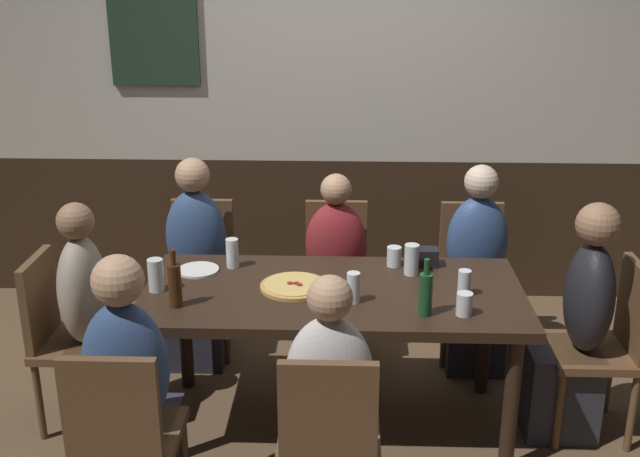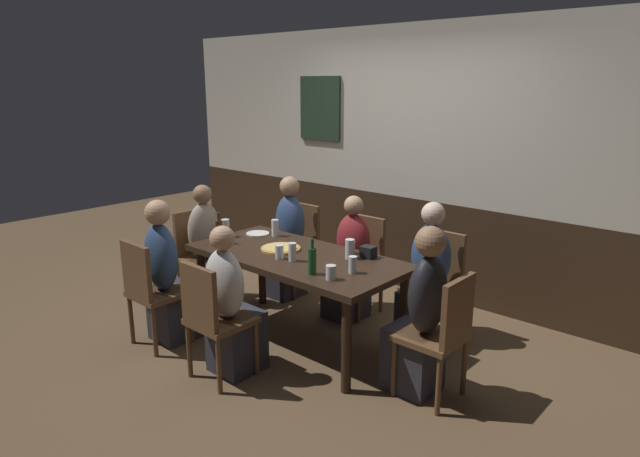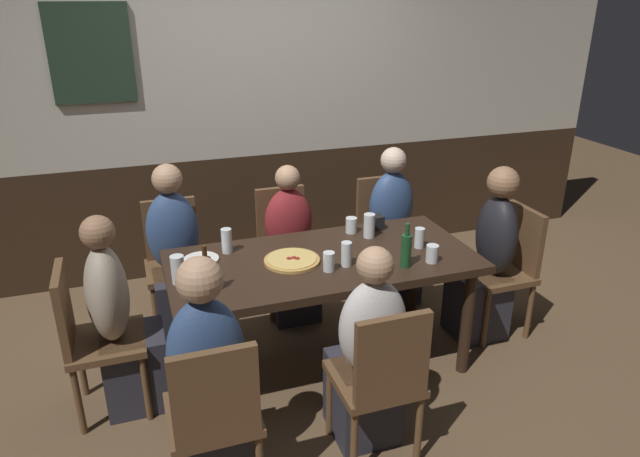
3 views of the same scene
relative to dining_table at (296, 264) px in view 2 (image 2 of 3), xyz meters
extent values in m
plane|color=brown|center=(0.00, 0.00, -0.66)|extent=(12.00, 12.00, 0.00)
cube|color=#332316|center=(0.00, 1.65, -0.18)|extent=(6.40, 0.10, 0.95)
cube|color=beige|center=(0.00, 1.65, 1.12)|extent=(6.40, 0.10, 1.65)
cube|color=#233828|center=(-1.16, 1.58, 1.13)|extent=(0.56, 0.03, 0.68)
cube|color=black|center=(0.00, 0.00, 0.06)|extent=(1.79, 0.85, 0.05)
cylinder|color=black|center=(-0.80, -0.34, -0.31)|extent=(0.07, 0.07, 0.69)
cylinder|color=black|center=(0.80, -0.34, -0.31)|extent=(0.07, 0.07, 0.69)
cylinder|color=black|center=(-0.80, 0.34, -0.31)|extent=(0.07, 0.07, 0.69)
cylinder|color=black|center=(0.80, 0.34, -0.31)|extent=(0.07, 0.07, 0.69)
cube|color=brown|center=(1.24, 0.00, -0.23)|extent=(0.40, 0.40, 0.04)
cube|color=brown|center=(1.42, 0.00, 0.01)|extent=(0.04, 0.36, 0.43)
cylinder|color=brown|center=(1.07, -0.17, -0.45)|extent=(0.04, 0.04, 0.41)
cylinder|color=brown|center=(1.07, 0.17, -0.45)|extent=(0.04, 0.04, 0.41)
cylinder|color=brown|center=(1.41, -0.17, -0.45)|extent=(0.04, 0.04, 0.41)
cylinder|color=brown|center=(1.41, 0.17, -0.45)|extent=(0.04, 0.04, 0.41)
cube|color=brown|center=(0.79, 0.76, -0.23)|extent=(0.40, 0.40, 0.04)
cube|color=brown|center=(0.79, 0.94, 0.01)|extent=(0.36, 0.04, 0.43)
cylinder|color=brown|center=(0.96, 0.59, -0.45)|extent=(0.04, 0.04, 0.41)
cylinder|color=brown|center=(0.62, 0.59, -0.45)|extent=(0.04, 0.04, 0.41)
cylinder|color=brown|center=(0.96, 0.93, -0.45)|extent=(0.04, 0.04, 0.41)
cylinder|color=brown|center=(0.62, 0.93, -0.45)|extent=(0.04, 0.04, 0.41)
cube|color=brown|center=(-1.24, 0.00, -0.23)|extent=(0.40, 0.40, 0.04)
cube|color=brown|center=(-1.42, 0.00, 0.01)|extent=(0.04, 0.36, 0.43)
cylinder|color=brown|center=(-1.07, 0.17, -0.45)|extent=(0.04, 0.04, 0.41)
cylinder|color=brown|center=(-1.07, -0.17, -0.45)|extent=(0.04, 0.04, 0.41)
cylinder|color=brown|center=(-1.41, 0.17, -0.45)|extent=(0.04, 0.04, 0.41)
cylinder|color=brown|center=(-1.41, -0.17, -0.45)|extent=(0.04, 0.04, 0.41)
cube|color=brown|center=(-0.79, 0.76, -0.23)|extent=(0.40, 0.40, 0.04)
cube|color=brown|center=(-0.79, 0.94, 0.01)|extent=(0.36, 0.04, 0.43)
cylinder|color=brown|center=(-0.62, 0.59, -0.45)|extent=(0.04, 0.04, 0.41)
cylinder|color=brown|center=(-0.96, 0.59, -0.45)|extent=(0.04, 0.04, 0.41)
cylinder|color=brown|center=(-0.62, 0.93, -0.45)|extent=(0.04, 0.04, 0.41)
cylinder|color=brown|center=(-0.96, 0.93, -0.45)|extent=(0.04, 0.04, 0.41)
cube|color=brown|center=(0.00, -0.76, -0.23)|extent=(0.40, 0.40, 0.04)
cube|color=brown|center=(0.00, -0.94, 0.01)|extent=(0.36, 0.04, 0.43)
cylinder|color=brown|center=(-0.17, -0.59, -0.45)|extent=(0.04, 0.04, 0.41)
cylinder|color=brown|center=(0.17, -0.59, -0.45)|extent=(0.04, 0.04, 0.41)
cylinder|color=brown|center=(-0.17, -0.93, -0.45)|extent=(0.04, 0.04, 0.41)
cylinder|color=brown|center=(0.17, -0.93, -0.45)|extent=(0.04, 0.04, 0.41)
cube|color=brown|center=(-0.79, -0.76, -0.23)|extent=(0.40, 0.40, 0.04)
cube|color=brown|center=(-0.79, -0.94, 0.01)|extent=(0.36, 0.04, 0.43)
cylinder|color=brown|center=(-0.96, -0.59, -0.45)|extent=(0.04, 0.04, 0.41)
cylinder|color=brown|center=(-0.62, -0.59, -0.45)|extent=(0.04, 0.04, 0.41)
cylinder|color=brown|center=(-0.96, -0.93, -0.45)|extent=(0.04, 0.04, 0.41)
cylinder|color=brown|center=(-0.62, -0.93, -0.45)|extent=(0.04, 0.04, 0.41)
cube|color=brown|center=(0.00, 0.76, -0.23)|extent=(0.40, 0.40, 0.04)
cube|color=brown|center=(0.00, 0.94, 0.01)|extent=(0.36, 0.04, 0.43)
cylinder|color=brown|center=(0.17, 0.59, -0.45)|extent=(0.04, 0.04, 0.41)
cylinder|color=brown|center=(-0.17, 0.59, -0.45)|extent=(0.04, 0.04, 0.41)
cylinder|color=brown|center=(0.17, 0.93, -0.45)|extent=(0.04, 0.04, 0.41)
cylinder|color=brown|center=(-0.17, 0.93, -0.45)|extent=(0.04, 0.04, 0.41)
cube|color=#2D2D38|center=(1.11, 0.00, -0.43)|extent=(0.34, 0.32, 0.45)
ellipsoid|color=black|center=(1.20, 0.00, 0.06)|extent=(0.22, 0.34, 0.54)
sphere|color=#936B4C|center=(1.20, 0.00, 0.42)|extent=(0.20, 0.20, 0.20)
cube|color=#2D2D38|center=(0.79, 0.63, -0.43)|extent=(0.32, 0.34, 0.45)
ellipsoid|color=#334C7A|center=(0.79, 0.72, 0.06)|extent=(0.34, 0.22, 0.53)
sphere|color=beige|center=(0.79, 0.72, 0.41)|extent=(0.19, 0.19, 0.19)
cube|color=#2D2D38|center=(-1.11, 0.00, -0.43)|extent=(0.34, 0.32, 0.45)
ellipsoid|color=tan|center=(-1.20, 0.00, 0.06)|extent=(0.22, 0.34, 0.54)
sphere|color=#936B4C|center=(-1.20, 0.00, 0.41)|extent=(0.17, 0.17, 0.17)
cube|color=#2D2D38|center=(-0.79, 0.63, -0.43)|extent=(0.32, 0.34, 0.45)
ellipsoid|color=#334C7A|center=(-0.79, 0.72, 0.07)|extent=(0.34, 0.22, 0.55)
sphere|color=tan|center=(-0.79, 0.72, 0.43)|extent=(0.19, 0.19, 0.19)
cube|color=#2D2D38|center=(0.00, -0.63, -0.43)|extent=(0.32, 0.34, 0.45)
ellipsoid|color=silver|center=(0.00, -0.72, 0.04)|extent=(0.34, 0.22, 0.50)
sphere|color=tan|center=(0.00, -0.72, 0.37)|extent=(0.18, 0.18, 0.18)
cube|color=#2D2D38|center=(-0.79, -0.63, -0.43)|extent=(0.32, 0.34, 0.45)
ellipsoid|color=#334C7A|center=(-0.79, -0.72, 0.06)|extent=(0.34, 0.22, 0.55)
sphere|color=tan|center=(-0.79, -0.72, 0.43)|extent=(0.20, 0.20, 0.20)
cube|color=#2D2D38|center=(0.00, 0.63, -0.43)|extent=(0.32, 0.34, 0.45)
ellipsoid|color=maroon|center=(0.00, 0.72, 0.04)|extent=(0.34, 0.22, 0.49)
sphere|color=tan|center=(0.00, 0.72, 0.36)|extent=(0.17, 0.17, 0.17)
cylinder|color=tan|center=(-0.19, 0.01, 0.09)|extent=(0.32, 0.32, 0.02)
cylinder|color=#DBB760|center=(-0.19, 0.01, 0.10)|extent=(0.28, 0.28, 0.01)
cylinder|color=maroon|center=(-0.17, 0.01, 0.11)|extent=(0.03, 0.03, 0.00)
cylinder|color=maroon|center=(-0.16, -0.01, 0.11)|extent=(0.03, 0.03, 0.00)
cylinder|color=maroon|center=(-0.20, 0.01, 0.11)|extent=(0.03, 0.03, 0.00)
cylinder|color=silver|center=(0.30, 0.31, 0.13)|extent=(0.07, 0.07, 0.10)
cylinder|color=#B26623|center=(0.30, 0.31, 0.12)|extent=(0.06, 0.06, 0.08)
cylinder|color=silver|center=(-0.51, 0.26, 0.16)|extent=(0.06, 0.06, 0.15)
cylinder|color=#331E14|center=(-0.51, 0.26, 0.11)|extent=(0.06, 0.06, 0.06)
cylinder|color=silver|center=(-0.83, -0.04, 0.16)|extent=(0.07, 0.07, 0.16)
cylinder|color=#C6842D|center=(-0.83, -0.04, 0.14)|extent=(0.06, 0.06, 0.11)
cylinder|color=silver|center=(0.58, -0.25, 0.13)|extent=(0.07, 0.07, 0.10)
cylinder|color=silver|center=(0.58, -0.25, 0.12)|extent=(0.06, 0.06, 0.07)
cylinder|color=silver|center=(0.61, -0.05, 0.14)|extent=(0.06, 0.06, 0.12)
cylinder|color=#B26623|center=(0.61, -0.05, 0.12)|extent=(0.05, 0.05, 0.09)
cylinder|color=silver|center=(0.38, 0.20, 0.16)|extent=(0.07, 0.07, 0.15)
cylinder|color=#C6842D|center=(0.38, 0.20, 0.12)|extent=(0.06, 0.06, 0.08)
cylinder|color=silver|center=(-0.02, -0.17, 0.14)|extent=(0.07, 0.07, 0.11)
cylinder|color=#C6842D|center=(-0.02, -0.17, 0.12)|extent=(0.06, 0.06, 0.08)
cylinder|color=silver|center=(0.09, -0.14, 0.15)|extent=(0.06, 0.06, 0.14)
cylinder|color=#C6842D|center=(0.09, -0.14, 0.13)|extent=(0.05, 0.05, 0.10)
cylinder|color=#194723|center=(0.41, -0.26, 0.18)|extent=(0.06, 0.06, 0.19)
cylinder|color=#194723|center=(0.41, -0.26, 0.31)|extent=(0.03, 0.03, 0.07)
cylinder|color=#42230F|center=(-0.70, -0.21, 0.18)|extent=(0.06, 0.06, 0.20)
cylinder|color=#42230F|center=(-0.70, -0.21, 0.32)|extent=(0.03, 0.03, 0.07)
cylinder|color=white|center=(-0.68, 0.20, 0.09)|extent=(0.21, 0.21, 0.01)
cube|color=black|center=(0.47, 0.32, 0.13)|extent=(0.11, 0.09, 0.09)
camera|label=1|loc=(0.06, -3.33, 1.56)|focal=43.28mm
camera|label=2|loc=(2.91, -2.98, 1.40)|focal=30.95mm
camera|label=3|loc=(-1.00, -2.87, 1.52)|focal=32.20mm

